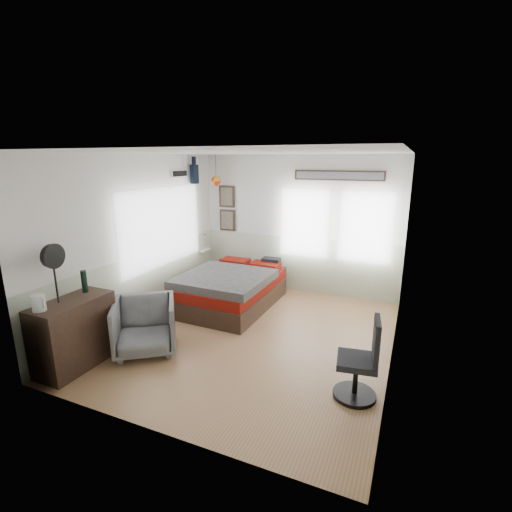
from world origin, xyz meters
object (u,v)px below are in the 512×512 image
(bed, at_px, (231,289))
(armchair, at_px, (145,326))
(task_chair, at_px, (361,366))
(nightstand, at_px, (271,280))
(dresser, at_px, (75,333))

(bed, bearing_deg, armchair, -98.38)
(armchair, bearing_deg, task_chair, -33.68)
(task_chair, bearing_deg, armchair, 173.51)
(bed, bearing_deg, nightstand, 68.23)
(armchair, xyz_separation_m, task_chair, (2.90, 0.11, 0.02))
(bed, xyz_separation_m, task_chair, (2.57, -1.84, 0.08))
(dresser, distance_m, nightstand, 3.82)
(nightstand, bearing_deg, bed, -110.32)
(dresser, relative_size, task_chair, 1.04)
(bed, distance_m, task_chair, 3.17)
(armchair, xyz_separation_m, nightstand, (0.74, 2.92, -0.12))
(dresser, bearing_deg, armchair, 49.00)
(armchair, bearing_deg, nightstand, 40.07)
(task_chair, bearing_deg, dresser, -176.19)
(dresser, xyz_separation_m, nightstand, (1.31, 3.58, -0.20))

